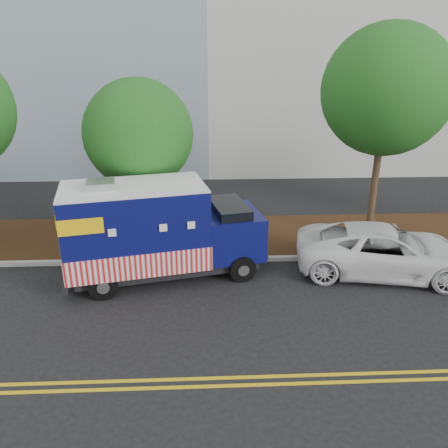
{
  "coord_description": "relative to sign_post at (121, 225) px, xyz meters",
  "views": [
    {
      "loc": [
        1.78,
        -12.24,
        6.76
      ],
      "look_at": [
        2.35,
        0.6,
        1.72
      ],
      "focal_mm": 35.0,
      "sensor_mm": 36.0,
      "label": 1
    }
  ],
  "objects": [
    {
      "name": "white_car",
      "position": [
        8.73,
        -1.59,
        -0.42
      ],
      "size": [
        6.04,
        3.64,
        1.57
      ],
      "primitive_type": "imported",
      "rotation": [
        0.0,
        0.0,
        1.38
      ],
      "color": "white",
      "rests_on": "ground"
    },
    {
      "name": "tree_b",
      "position": [
        0.63,
        1.31,
        2.91
      ],
      "size": [
        3.84,
        3.84,
        6.04
      ],
      "color": "#38281C",
      "rests_on": "ground"
    },
    {
      "name": "ground",
      "position": [
        1.16,
        -1.98,
        -1.2
      ],
      "size": [
        120.0,
        120.0,
        0.0
      ],
      "primitive_type": "plane",
      "color": "black",
      "rests_on": "ground"
    },
    {
      "name": "curb",
      "position": [
        1.16,
        -0.58,
        -1.12
      ],
      "size": [
        120.0,
        0.18,
        0.15
      ],
      "primitive_type": "cube",
      "color": "#9E9E99",
      "rests_on": "ground"
    },
    {
      "name": "centerline_near",
      "position": [
        1.16,
        -6.43,
        -1.19
      ],
      "size": [
        120.0,
        0.1,
        0.01
      ],
      "primitive_type": "cube",
      "color": "gold",
      "rests_on": "ground"
    },
    {
      "name": "mulch_strip",
      "position": [
        1.16,
        1.52,
        -1.12
      ],
      "size": [
        120.0,
        4.0,
        0.15
      ],
      "primitive_type": "cube",
      "color": "#311A0D",
      "rests_on": "ground"
    },
    {
      "name": "centerline_far",
      "position": [
        1.16,
        -6.68,
        -1.19
      ],
      "size": [
        120.0,
        0.1,
        0.01
      ],
      "primitive_type": "cube",
      "color": "gold",
      "rests_on": "ground"
    },
    {
      "name": "tree_c",
      "position": [
        9.24,
        1.17,
        4.35
      ],
      "size": [
        4.49,
        4.49,
        7.81
      ],
      "color": "#38281C",
      "rests_on": "ground"
    },
    {
      "name": "food_truck",
      "position": [
        1.31,
        -1.51,
        0.29
      ],
      "size": [
        6.59,
        3.55,
        3.3
      ],
      "rotation": [
        0.0,
        0.0,
        0.21
      ],
      "color": "black",
      "rests_on": "ground"
    },
    {
      "name": "sign_post",
      "position": [
        0.0,
        0.0,
        0.0
      ],
      "size": [
        0.06,
        0.06,
        2.4
      ],
      "primitive_type": "cube",
      "color": "#473828",
      "rests_on": "ground"
    }
  ]
}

